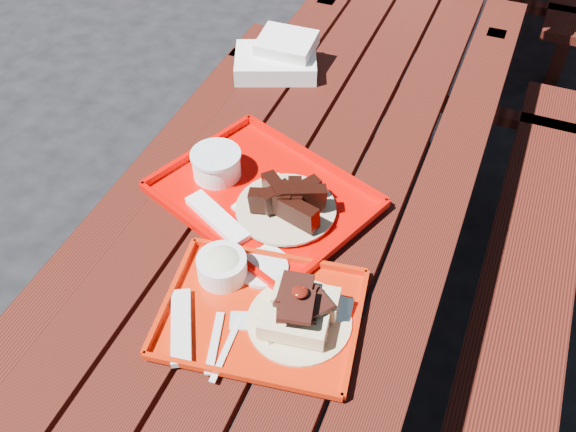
# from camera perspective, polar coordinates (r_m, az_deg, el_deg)

# --- Properties ---
(ground) EXTENTS (60.00, 60.00, 0.00)m
(ground) POSITION_cam_1_polar(r_m,az_deg,el_deg) (2.18, 1.52, -12.44)
(ground) COLOR black
(ground) RESTS_ON ground
(picnic_table_near) EXTENTS (1.41, 2.40, 0.75)m
(picnic_table_near) POSITION_cam_1_polar(r_m,az_deg,el_deg) (1.73, 1.87, -2.67)
(picnic_table_near) COLOR #45140D
(picnic_table_near) RESTS_ON ground
(near_tray) EXTENTS (0.45, 0.37, 0.13)m
(near_tray) POSITION_cam_1_polar(r_m,az_deg,el_deg) (1.34, -2.22, -7.55)
(near_tray) COLOR red
(near_tray) RESTS_ON picnic_table_near
(far_tray) EXTENTS (0.59, 0.53, 0.08)m
(far_tray) POSITION_cam_1_polar(r_m,az_deg,el_deg) (1.56, -2.65, 2.04)
(far_tray) COLOR #DD0400
(far_tray) RESTS_ON picnic_table_near
(white_cloth) EXTENTS (0.29, 0.26, 0.10)m
(white_cloth) POSITION_cam_1_polar(r_m,az_deg,el_deg) (2.01, -0.82, 13.91)
(white_cloth) COLOR white
(white_cloth) RESTS_ON picnic_table_near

